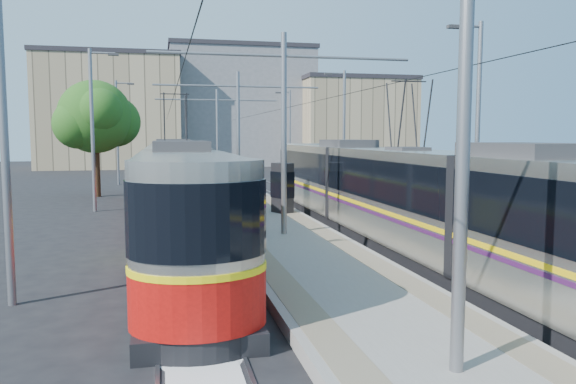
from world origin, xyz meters
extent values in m
plane|color=black|center=(0.00, 0.00, 0.00)|extent=(160.00, 160.00, 0.00)
cube|color=gray|center=(0.00, 17.00, 0.15)|extent=(4.00, 50.00, 0.30)
cube|color=gray|center=(-1.45, 17.00, 0.30)|extent=(0.70, 50.00, 0.01)
cube|color=gray|center=(1.45, 17.00, 0.30)|extent=(0.70, 50.00, 0.01)
cube|color=gray|center=(-4.32, 17.00, 0.01)|extent=(0.07, 70.00, 0.03)
cube|color=gray|center=(-2.88, 17.00, 0.01)|extent=(0.07, 70.00, 0.03)
cube|color=gray|center=(2.88, 17.00, 0.01)|extent=(0.07, 70.00, 0.03)
cube|color=gray|center=(4.32, 17.00, 0.01)|extent=(0.07, 70.00, 0.03)
cube|color=silver|center=(-3.60, -3.00, 0.01)|extent=(1.20, 5.00, 0.01)
cube|color=black|center=(-3.60, 12.86, 0.20)|extent=(2.30, 30.03, 0.40)
cube|color=#ABA79D|center=(-3.60, 12.86, 1.85)|extent=(2.40, 28.43, 2.90)
cube|color=black|center=(-3.60, 12.86, 2.35)|extent=(2.43, 28.43, 1.30)
cube|color=yellow|center=(-3.60, 12.86, 1.45)|extent=(2.43, 28.43, 0.12)
cube|color=#B40E0A|center=(-3.60, 12.86, 0.95)|extent=(2.42, 28.43, 1.10)
cube|color=#2D2D30|center=(-3.60, 12.86, 3.45)|extent=(1.68, 3.00, 0.30)
cube|color=black|center=(3.60, 5.69, 0.20)|extent=(2.30, 29.69, 0.40)
cube|color=#ADAA9F|center=(3.60, 5.69, 1.85)|extent=(2.40, 28.09, 2.90)
cube|color=black|center=(3.60, 5.69, 2.35)|extent=(2.43, 28.09, 1.30)
cube|color=#E1B60B|center=(3.60, 5.69, 1.45)|extent=(2.43, 28.09, 0.12)
cube|color=#391240|center=(3.60, 5.69, 1.30)|extent=(2.43, 28.09, 0.10)
cube|color=#2D2D30|center=(3.60, 5.69, 3.45)|extent=(1.68, 3.00, 0.30)
cylinder|color=slate|center=(0.00, -4.00, 3.80)|extent=(0.20, 0.20, 7.00)
cylinder|color=slate|center=(0.00, 8.00, 3.80)|extent=(0.20, 0.20, 7.00)
cylinder|color=slate|center=(0.00, 8.00, 6.50)|extent=(9.20, 0.10, 0.10)
cylinder|color=slate|center=(0.00, 20.00, 3.80)|extent=(0.20, 0.20, 7.00)
cylinder|color=slate|center=(0.00, 20.00, 6.50)|extent=(9.20, 0.10, 0.10)
cylinder|color=slate|center=(0.00, 32.00, 3.80)|extent=(0.20, 0.20, 7.00)
cylinder|color=slate|center=(0.00, 32.00, 6.50)|extent=(9.20, 0.10, 0.10)
cylinder|color=black|center=(-3.60, 17.00, 5.55)|extent=(0.02, 70.00, 0.02)
cylinder|color=black|center=(3.60, 17.00, 5.55)|extent=(0.02, 70.00, 0.02)
cylinder|color=slate|center=(-7.50, 2.00, 4.00)|extent=(0.18, 0.18, 8.00)
cylinder|color=slate|center=(-7.50, 18.00, 4.00)|extent=(0.18, 0.18, 8.00)
cube|color=#2D2D30|center=(-6.40, 18.00, 7.75)|extent=(0.50, 0.22, 0.12)
cylinder|color=slate|center=(-7.50, 34.00, 4.00)|extent=(0.18, 0.18, 8.00)
cube|color=#2D2D30|center=(-6.40, 34.00, 7.75)|extent=(0.50, 0.22, 0.12)
cylinder|color=slate|center=(7.50, 8.00, 4.00)|extent=(0.18, 0.18, 8.00)
cube|color=#2D2D30|center=(6.40, 8.00, 7.75)|extent=(0.50, 0.22, 0.12)
cylinder|color=slate|center=(7.50, 24.00, 4.00)|extent=(0.18, 0.18, 8.00)
cube|color=#2D2D30|center=(6.40, 24.00, 7.75)|extent=(0.50, 0.22, 0.12)
cylinder|color=slate|center=(7.50, 40.00, 4.00)|extent=(0.18, 0.18, 8.00)
cube|color=#2D2D30|center=(6.40, 40.00, 7.75)|extent=(0.50, 0.22, 0.12)
cube|color=black|center=(1.11, 13.45, 1.43)|extent=(0.92, 1.13, 2.25)
cube|color=black|center=(1.11, 13.45, 1.57)|extent=(0.97, 1.18, 1.17)
cylinder|color=#382314|center=(-8.15, 25.28, 1.49)|extent=(0.41, 0.41, 2.99)
sphere|color=#184E16|center=(-8.15, 25.28, 4.94)|extent=(4.48, 4.48, 4.48)
sphere|color=#184E16|center=(-7.03, 26.03, 4.66)|extent=(3.17, 3.17, 3.17)
cube|color=tan|center=(-10.00, 60.00, 6.45)|extent=(16.00, 12.00, 12.89)
cube|color=#262328|center=(-10.00, 60.00, 13.14)|extent=(16.32, 12.24, 0.50)
cube|color=gray|center=(6.00, 64.00, 7.34)|extent=(18.00, 14.00, 14.68)
cube|color=#262328|center=(6.00, 64.00, 14.93)|extent=(18.36, 14.28, 0.50)
cube|color=tan|center=(20.00, 58.00, 5.35)|extent=(14.00, 10.00, 10.70)
cube|color=#262328|center=(20.00, 58.00, 10.95)|extent=(14.28, 10.20, 0.50)
camera|label=1|loc=(-4.17, -11.24, 3.74)|focal=35.00mm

